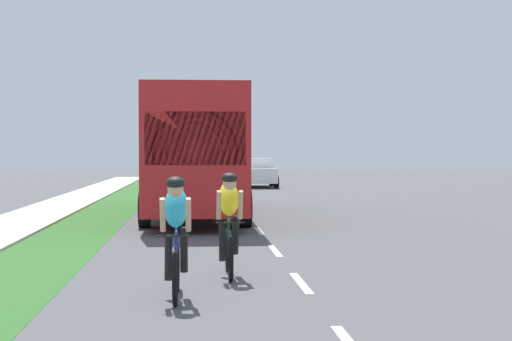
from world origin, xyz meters
name	(u,v)px	position (x,y,z in m)	size (l,w,h in m)	color
ground_plane	(249,218)	(0.00, 20.00, 0.00)	(120.00, 120.00, 0.00)	#4C4C4F
grass_verge	(96,219)	(-4.26, 20.00, 0.00)	(1.82, 70.00, 0.01)	#2D6026
sidewalk_concrete	(26,220)	(-6.15, 20.00, 0.00)	(1.97, 70.00, 0.10)	#B2ADA3
lane_markings_center	(241,208)	(0.00, 24.00, 0.00)	(0.12, 54.07, 0.01)	white
cyclist_lead	(176,236)	(-1.76, 7.96, 0.81)	(0.42, 1.72, 1.58)	black
cyclist_trailing	(229,223)	(-1.01, 9.71, 0.81)	(0.42, 1.72, 1.58)	black
bus_red	(195,148)	(-1.51, 21.27, 1.98)	(2.78, 11.60, 3.48)	red
sedan_white	(257,173)	(1.76, 39.43, 0.77)	(1.98, 4.30, 1.52)	silver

